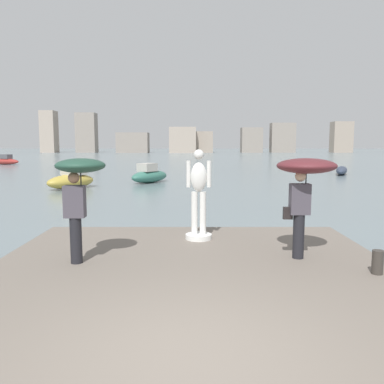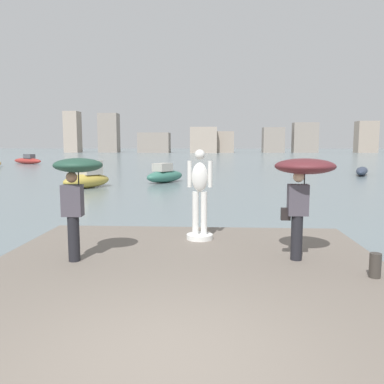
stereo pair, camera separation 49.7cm
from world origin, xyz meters
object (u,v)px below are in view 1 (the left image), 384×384
object	(u,v)px
boat_near	(72,178)
boat_mid	(342,170)
onlooker_right	(305,176)
statue_white_figure	(199,199)
boat_rightward	(150,175)
boat_leftward	(5,161)
onlooker_left	(79,181)
mooring_bollard	(378,262)

from	to	relation	value
boat_near	boat_mid	distance (m)	23.20
onlooker_right	statue_white_figure	bearing A→B (deg)	142.76
boat_near	onlooker_right	bearing A→B (deg)	-59.20
statue_white_figure	boat_rightward	size ratio (longest dim) A/B	0.61
onlooker_right	boat_leftward	world-z (taller)	onlooker_right
onlooker_left	boat_mid	size ratio (longest dim) A/B	0.42
statue_white_figure	boat_leftward	world-z (taller)	statue_white_figure
statue_white_figure	boat_mid	size ratio (longest dim) A/B	0.44
onlooker_right	boat_rightward	bearing A→B (deg)	104.86
statue_white_figure	onlooker_right	bearing A→B (deg)	-37.24
statue_white_figure	boat_near	xyz separation A→B (m)	(-7.35, 14.19, -0.76)
mooring_bollard	boat_leftward	world-z (taller)	boat_leftward
mooring_bollard	boat_leftward	size ratio (longest dim) A/B	0.08
onlooker_right	onlooker_left	bearing A→B (deg)	-175.70
boat_rightward	statue_white_figure	bearing A→B (deg)	-80.13
onlooker_right	boat_near	world-z (taller)	onlooker_right
boat_mid	boat_rightward	distance (m)	17.78
onlooker_left	onlooker_right	world-z (taller)	onlooker_left
onlooker_right	boat_near	distance (m)	18.38
mooring_bollard	boat_mid	size ratio (longest dim) A/B	0.09
boat_leftward	boat_rightward	world-z (taller)	boat_rightward
statue_white_figure	boat_mid	world-z (taller)	statue_white_figure
onlooker_left	boat_near	size ratio (longest dim) A/B	0.58
onlooker_right	boat_near	xyz separation A→B (m)	(-9.38, 15.74, -1.42)
boat_mid	boat_rightward	size ratio (longest dim) A/B	1.37
onlooker_right	boat_near	bearing A→B (deg)	120.80
statue_white_figure	boat_leftward	distance (m)	48.97
boat_near	boat_leftward	bearing A→B (deg)	121.69
onlooker_right	boat_mid	xyz separation A→B (m)	(10.97, 26.87, -1.68)
boat_near	boat_rightward	size ratio (longest dim) A/B	0.99
onlooker_left	mooring_bollard	world-z (taller)	onlooker_left
statue_white_figure	onlooker_right	world-z (taller)	statue_white_figure
statue_white_figure	onlooker_right	xyz separation A→B (m)	(2.03, -1.55, 0.66)
boat_near	onlooker_left	bearing A→B (deg)	-72.46
onlooker_left	boat_rightward	world-z (taller)	onlooker_left
onlooker_left	boat_rightward	distance (m)	19.71
onlooker_left	mooring_bollard	distance (m)	5.54
mooring_bollard	boat_mid	xyz separation A→B (m)	(9.94, 27.86, -0.26)
onlooker_left	onlooker_right	size ratio (longest dim) A/B	1.01
boat_near	boat_rightward	bearing A→B (deg)	40.07
statue_white_figure	boat_near	size ratio (longest dim) A/B	0.62
onlooker_right	boat_leftward	xyz separation A→B (m)	(-26.72, 43.83, -1.55)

